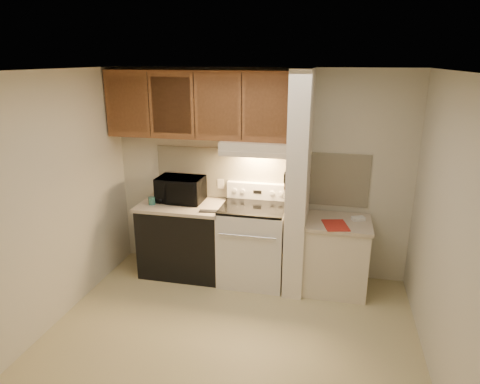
% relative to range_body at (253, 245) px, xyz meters
% --- Properties ---
extents(floor, '(3.60, 3.60, 0.00)m').
position_rel_range_body_xyz_m(floor, '(0.00, -1.16, -0.46)').
color(floor, '#C6B887').
rests_on(floor, ground).
extents(ceiling, '(3.60, 3.60, 0.00)m').
position_rel_range_body_xyz_m(ceiling, '(0.00, -1.16, 2.04)').
color(ceiling, white).
rests_on(ceiling, wall_back).
extents(wall_back, '(3.60, 2.50, 0.02)m').
position_rel_range_body_xyz_m(wall_back, '(0.00, 0.34, 0.79)').
color(wall_back, beige).
rests_on(wall_back, floor).
extents(wall_left, '(0.02, 3.00, 2.50)m').
position_rel_range_body_xyz_m(wall_left, '(-1.80, -1.16, 0.79)').
color(wall_left, beige).
rests_on(wall_left, floor).
extents(wall_right, '(0.02, 3.00, 2.50)m').
position_rel_range_body_xyz_m(wall_right, '(1.80, -1.16, 0.79)').
color(wall_right, beige).
rests_on(wall_right, floor).
extents(backsplash, '(2.60, 0.02, 0.63)m').
position_rel_range_body_xyz_m(backsplash, '(0.00, 0.33, 0.78)').
color(backsplash, '#FCF1CD').
rests_on(backsplash, wall_back).
extents(range_body, '(0.76, 0.65, 0.92)m').
position_rel_range_body_xyz_m(range_body, '(0.00, 0.00, 0.00)').
color(range_body, silver).
rests_on(range_body, floor).
extents(oven_window, '(0.50, 0.01, 0.30)m').
position_rel_range_body_xyz_m(oven_window, '(0.00, -0.32, 0.04)').
color(oven_window, black).
rests_on(oven_window, range_body).
extents(oven_handle, '(0.65, 0.02, 0.02)m').
position_rel_range_body_xyz_m(oven_handle, '(0.00, -0.35, 0.26)').
color(oven_handle, silver).
rests_on(oven_handle, range_body).
extents(cooktop, '(0.74, 0.64, 0.03)m').
position_rel_range_body_xyz_m(cooktop, '(0.00, 0.00, 0.48)').
color(cooktop, black).
rests_on(cooktop, range_body).
extents(range_backguard, '(0.76, 0.08, 0.20)m').
position_rel_range_body_xyz_m(range_backguard, '(0.00, 0.28, 0.59)').
color(range_backguard, silver).
rests_on(range_backguard, range_body).
extents(range_display, '(0.10, 0.01, 0.04)m').
position_rel_range_body_xyz_m(range_display, '(0.00, 0.24, 0.59)').
color(range_display, black).
rests_on(range_display, range_backguard).
extents(range_knob_left_outer, '(0.05, 0.02, 0.05)m').
position_rel_range_body_xyz_m(range_knob_left_outer, '(-0.28, 0.24, 0.59)').
color(range_knob_left_outer, silver).
rests_on(range_knob_left_outer, range_backguard).
extents(range_knob_left_inner, '(0.05, 0.02, 0.05)m').
position_rel_range_body_xyz_m(range_knob_left_inner, '(-0.18, 0.24, 0.59)').
color(range_knob_left_inner, silver).
rests_on(range_knob_left_inner, range_backguard).
extents(range_knob_right_inner, '(0.05, 0.02, 0.05)m').
position_rel_range_body_xyz_m(range_knob_right_inner, '(0.18, 0.24, 0.59)').
color(range_knob_right_inner, silver).
rests_on(range_knob_right_inner, range_backguard).
extents(range_knob_right_outer, '(0.05, 0.02, 0.05)m').
position_rel_range_body_xyz_m(range_knob_right_outer, '(0.28, 0.24, 0.59)').
color(range_knob_right_outer, silver).
rests_on(range_knob_right_outer, range_backguard).
extents(dishwasher_front, '(1.00, 0.63, 0.87)m').
position_rel_range_body_xyz_m(dishwasher_front, '(-0.88, 0.01, -0.03)').
color(dishwasher_front, black).
rests_on(dishwasher_front, floor).
extents(left_countertop, '(1.04, 0.67, 0.04)m').
position_rel_range_body_xyz_m(left_countertop, '(-0.88, 0.01, 0.43)').
color(left_countertop, '#C1B099').
rests_on(left_countertop, dishwasher_front).
extents(spoon_rest, '(0.24, 0.11, 0.02)m').
position_rel_range_body_xyz_m(spoon_rest, '(-0.48, -0.19, 0.46)').
color(spoon_rest, black).
rests_on(spoon_rest, left_countertop).
extents(teal_jar, '(0.09, 0.09, 0.09)m').
position_rel_range_body_xyz_m(teal_jar, '(-1.23, -0.09, 0.50)').
color(teal_jar, '#2E6A62').
rests_on(teal_jar, left_countertop).
extents(outlet, '(0.08, 0.01, 0.12)m').
position_rel_range_body_xyz_m(outlet, '(-0.48, 0.32, 0.64)').
color(outlet, beige).
rests_on(outlet, backsplash).
extents(microwave, '(0.56, 0.38, 0.31)m').
position_rel_range_body_xyz_m(microwave, '(-0.93, 0.10, 0.60)').
color(microwave, black).
rests_on(microwave, left_countertop).
extents(partition_pillar, '(0.22, 0.70, 2.50)m').
position_rel_range_body_xyz_m(partition_pillar, '(0.51, -0.01, 0.79)').
color(partition_pillar, white).
rests_on(partition_pillar, floor).
extents(pillar_trim, '(0.01, 0.70, 0.04)m').
position_rel_range_body_xyz_m(pillar_trim, '(0.39, -0.01, 0.84)').
color(pillar_trim, brown).
rests_on(pillar_trim, partition_pillar).
extents(knife_strip, '(0.02, 0.42, 0.04)m').
position_rel_range_body_xyz_m(knife_strip, '(0.39, -0.06, 0.86)').
color(knife_strip, black).
rests_on(knife_strip, partition_pillar).
extents(knife_blade_a, '(0.01, 0.03, 0.16)m').
position_rel_range_body_xyz_m(knife_blade_a, '(0.38, -0.21, 0.76)').
color(knife_blade_a, silver).
rests_on(knife_blade_a, knife_strip).
extents(knife_handle_a, '(0.02, 0.02, 0.10)m').
position_rel_range_body_xyz_m(knife_handle_a, '(0.38, -0.21, 0.91)').
color(knife_handle_a, black).
rests_on(knife_handle_a, knife_strip).
extents(knife_blade_b, '(0.01, 0.04, 0.18)m').
position_rel_range_body_xyz_m(knife_blade_b, '(0.38, -0.14, 0.75)').
color(knife_blade_b, silver).
rests_on(knife_blade_b, knife_strip).
extents(knife_handle_b, '(0.02, 0.02, 0.10)m').
position_rel_range_body_xyz_m(knife_handle_b, '(0.38, -0.13, 0.91)').
color(knife_handle_b, black).
rests_on(knife_handle_b, knife_strip).
extents(knife_blade_c, '(0.01, 0.04, 0.20)m').
position_rel_range_body_xyz_m(knife_blade_c, '(0.38, -0.04, 0.74)').
color(knife_blade_c, silver).
rests_on(knife_blade_c, knife_strip).
extents(knife_handle_c, '(0.02, 0.02, 0.10)m').
position_rel_range_body_xyz_m(knife_handle_c, '(0.38, -0.07, 0.91)').
color(knife_handle_c, black).
rests_on(knife_handle_c, knife_strip).
extents(knife_blade_d, '(0.01, 0.04, 0.16)m').
position_rel_range_body_xyz_m(knife_blade_d, '(0.38, 0.02, 0.76)').
color(knife_blade_d, silver).
rests_on(knife_blade_d, knife_strip).
extents(knife_handle_d, '(0.02, 0.02, 0.10)m').
position_rel_range_body_xyz_m(knife_handle_d, '(0.38, 0.04, 0.91)').
color(knife_handle_d, black).
rests_on(knife_handle_d, knife_strip).
extents(knife_blade_e, '(0.01, 0.04, 0.18)m').
position_rel_range_body_xyz_m(knife_blade_e, '(0.38, 0.12, 0.75)').
color(knife_blade_e, silver).
rests_on(knife_blade_e, knife_strip).
extents(knife_handle_e, '(0.02, 0.02, 0.10)m').
position_rel_range_body_xyz_m(knife_handle_e, '(0.38, 0.11, 0.91)').
color(knife_handle_e, black).
rests_on(knife_handle_e, knife_strip).
extents(oven_mitt, '(0.03, 0.10, 0.24)m').
position_rel_range_body_xyz_m(oven_mitt, '(0.38, 0.17, 0.72)').
color(oven_mitt, slate).
rests_on(oven_mitt, partition_pillar).
extents(right_cab_base, '(0.70, 0.60, 0.81)m').
position_rel_range_body_xyz_m(right_cab_base, '(0.97, -0.01, -0.06)').
color(right_cab_base, beige).
rests_on(right_cab_base, floor).
extents(right_countertop, '(0.74, 0.64, 0.04)m').
position_rel_range_body_xyz_m(right_countertop, '(0.97, -0.01, 0.37)').
color(right_countertop, '#C1B099').
rests_on(right_countertop, right_cab_base).
extents(red_folder, '(0.32, 0.38, 0.01)m').
position_rel_range_body_xyz_m(red_folder, '(0.94, -0.16, 0.40)').
color(red_folder, '#A8251B').
rests_on(red_folder, right_countertop).
extents(white_box, '(0.16, 0.14, 0.04)m').
position_rel_range_body_xyz_m(white_box, '(1.19, 0.08, 0.41)').
color(white_box, white).
rests_on(white_box, right_countertop).
extents(range_hood, '(0.78, 0.44, 0.15)m').
position_rel_range_body_xyz_m(range_hood, '(0.00, 0.12, 1.17)').
color(range_hood, beige).
rests_on(range_hood, upper_cabinets).
extents(hood_lip, '(0.78, 0.04, 0.06)m').
position_rel_range_body_xyz_m(hood_lip, '(0.00, -0.08, 1.12)').
color(hood_lip, beige).
rests_on(hood_lip, range_hood).
extents(upper_cabinets, '(2.18, 0.33, 0.77)m').
position_rel_range_body_xyz_m(upper_cabinets, '(-0.69, 0.17, 1.62)').
color(upper_cabinets, brown).
rests_on(upper_cabinets, wall_back).
extents(cab_door_a, '(0.46, 0.01, 0.63)m').
position_rel_range_body_xyz_m(cab_door_a, '(-1.51, 0.01, 1.62)').
color(cab_door_a, brown).
rests_on(cab_door_a, upper_cabinets).
extents(cab_gap_a, '(0.01, 0.01, 0.73)m').
position_rel_range_body_xyz_m(cab_gap_a, '(-1.23, 0.01, 1.62)').
color(cab_gap_a, black).
rests_on(cab_gap_a, upper_cabinets).
extents(cab_door_b, '(0.46, 0.01, 0.63)m').
position_rel_range_body_xyz_m(cab_door_b, '(-0.96, 0.01, 1.62)').
color(cab_door_b, brown).
rests_on(cab_door_b, upper_cabinets).
extents(cab_gap_b, '(0.01, 0.01, 0.73)m').
position_rel_range_body_xyz_m(cab_gap_b, '(-0.69, 0.01, 1.62)').
color(cab_gap_b, black).
rests_on(cab_gap_b, upper_cabinets).
extents(cab_door_c, '(0.46, 0.01, 0.63)m').
position_rel_range_body_xyz_m(cab_door_c, '(-0.42, 0.01, 1.62)').
color(cab_door_c, brown).
rests_on(cab_door_c, upper_cabinets).
extents(cab_gap_c, '(0.01, 0.01, 0.73)m').
position_rel_range_body_xyz_m(cab_gap_c, '(-0.14, 0.01, 1.62)').
color(cab_gap_c, black).
rests_on(cab_gap_c, upper_cabinets).
extents(cab_door_d, '(0.46, 0.01, 0.63)m').
position_rel_range_body_xyz_m(cab_door_d, '(0.13, 0.01, 1.62)').
color(cab_door_d, brown).
rests_on(cab_door_d, upper_cabinets).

